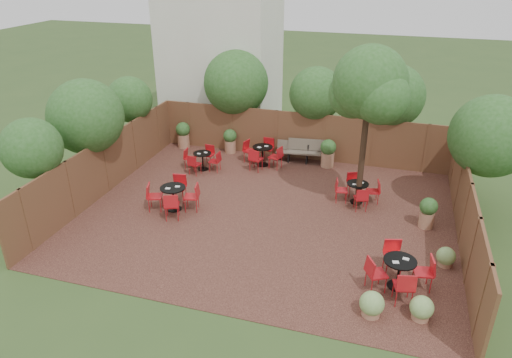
% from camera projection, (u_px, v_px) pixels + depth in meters
% --- Properties ---
extents(ground, '(80.00, 80.00, 0.00)m').
position_uv_depth(ground, '(267.00, 214.00, 15.76)').
color(ground, '#354F23').
rests_on(ground, ground).
extents(courtyard_paving, '(12.00, 10.00, 0.02)m').
position_uv_depth(courtyard_paving, '(267.00, 214.00, 15.76)').
color(courtyard_paving, '#321914').
rests_on(courtyard_paving, ground).
extents(fence_back, '(12.00, 0.08, 2.00)m').
position_uv_depth(fence_back, '(300.00, 136.00, 19.64)').
color(fence_back, brown).
rests_on(fence_back, ground).
extents(fence_left, '(0.08, 10.00, 2.00)m').
position_uv_depth(fence_left, '(106.00, 166.00, 16.89)').
color(fence_left, brown).
rests_on(fence_left, ground).
extents(fence_right, '(0.08, 10.00, 2.00)m').
position_uv_depth(fence_right, '(466.00, 214.00, 13.76)').
color(fence_right, brown).
rests_on(fence_right, ground).
extents(neighbour_building, '(5.00, 4.00, 8.00)m').
position_uv_depth(neighbour_building, '(221.00, 44.00, 22.10)').
color(neighbour_building, silver).
rests_on(neighbour_building, ground).
extents(overhang_foliage, '(15.68, 10.51, 2.77)m').
position_uv_depth(overhang_foliage, '(268.00, 105.00, 17.64)').
color(overhang_foliage, '#24511A').
rests_on(overhang_foliage, ground).
extents(courtyard_tree, '(2.55, 2.45, 5.42)m').
position_uv_depth(courtyard_tree, '(369.00, 88.00, 14.55)').
color(courtyard_tree, black).
rests_on(courtyard_tree, courtyard_paving).
extents(park_bench_left, '(1.59, 0.66, 0.96)m').
position_uv_depth(park_bench_left, '(306.00, 151.00, 19.43)').
color(park_bench_left, brown).
rests_on(park_bench_left, courtyard_paving).
extents(park_bench_right, '(1.38, 0.55, 0.84)m').
position_uv_depth(park_bench_right, '(293.00, 151.00, 19.60)').
color(park_bench_right, brown).
rests_on(park_bench_right, courtyard_paving).
extents(bistro_tables, '(9.28, 8.19, 0.96)m').
position_uv_depth(bistro_tables, '(271.00, 192.00, 16.20)').
color(bistro_tables, black).
rests_on(bistro_tables, courtyard_paving).
extents(planters, '(10.79, 4.62, 1.15)m').
position_uv_depth(planters, '(275.00, 153.00, 18.99)').
color(planters, '#9D6B4E').
rests_on(planters, courtyard_paving).
extents(low_shrubs, '(2.36, 3.19, 0.64)m').
position_uv_depth(low_shrubs, '(409.00, 292.00, 11.68)').
color(low_shrubs, '#9D6B4E').
rests_on(low_shrubs, courtyard_paving).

